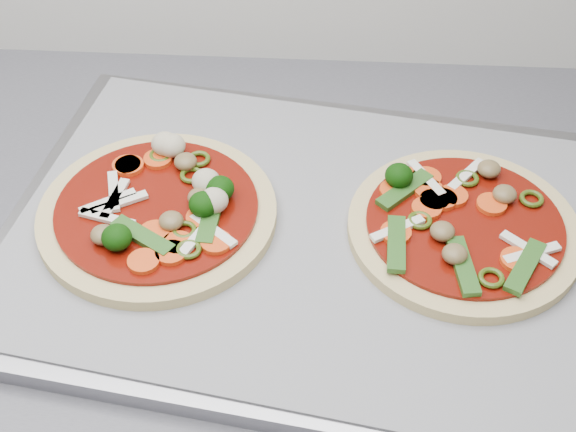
{
  "coord_description": "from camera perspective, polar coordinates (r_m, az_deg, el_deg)",
  "views": [
    {
      "loc": [
        -0.2,
        0.87,
        1.39
      ],
      "look_at": [
        -0.23,
        1.33,
        0.93
      ],
      "focal_mm": 50.0,
      "sensor_mm": 36.0,
      "label": 1
    }
  ],
  "objects": [
    {
      "name": "countertop",
      "position": [
        0.7,
        19.13,
        -5.34
      ],
      "size": [
        3.6,
        0.6,
        0.04
      ],
      "primitive_type": "cube",
      "color": "#58575E",
      "rests_on": "base_cabinet"
    },
    {
      "name": "baking_tray",
      "position": [
        0.67,
        0.69,
        -1.5
      ],
      "size": [
        0.53,
        0.42,
        0.02
      ],
      "primitive_type": "cube",
      "rotation": [
        0.0,
        0.0,
        -0.15
      ],
      "color": "gray",
      "rests_on": "countertop"
    },
    {
      "name": "parchment",
      "position": [
        0.66,
        0.7,
        -0.97
      ],
      "size": [
        0.51,
        0.41,
        0.0
      ],
      "primitive_type": "cube",
      "rotation": [
        0.0,
        0.0,
        -0.16
      ],
      "color": "gray",
      "rests_on": "baking_tray"
    },
    {
      "name": "pizza_left",
      "position": [
        0.67,
        -8.97,
        0.51
      ],
      "size": [
        0.21,
        0.21,
        0.03
      ],
      "rotation": [
        0.0,
        0.0,
        -0.09
      ],
      "color": "#E3C887",
      "rests_on": "parchment"
    },
    {
      "name": "pizza_right",
      "position": [
        0.67,
        12.21,
        -0.65
      ],
      "size": [
        0.23,
        0.23,
        0.03
      ],
      "rotation": [
        0.0,
        0.0,
        -0.23
      ],
      "color": "#E3C887",
      "rests_on": "parchment"
    }
  ]
}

